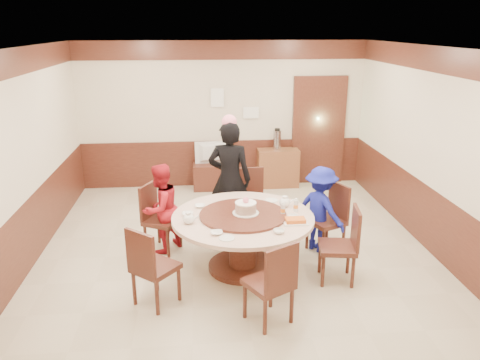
{
  "coord_description": "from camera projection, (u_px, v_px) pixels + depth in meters",
  "views": [
    {
      "loc": [
        -0.5,
        -5.98,
        3.07
      ],
      "look_at": [
        0.05,
        -0.09,
        1.1
      ],
      "focal_mm": 35.0,
      "sensor_mm": 36.0,
      "label": 1
    }
  ],
  "objects": [
    {
      "name": "room",
      "position": [
        236.0,
        179.0,
        6.34
      ],
      "size": [
        6.0,
        6.04,
        2.84
      ],
      "color": "beige",
      "rests_on": "ground"
    },
    {
      "name": "banquet_table",
      "position": [
        243.0,
        231.0,
        6.04
      ],
      "size": [
        1.82,
        1.82,
        0.78
      ],
      "color": "#471F16",
      "rests_on": "ground"
    },
    {
      "name": "chair_0",
      "position": [
        327.0,
        230.0,
        6.61
      ],
      "size": [
        0.59,
        0.58,
        0.97
      ],
      "rotation": [
        0.0,
        0.0,
        1.99
      ],
      "color": "#471F16",
      "rests_on": "ground"
    },
    {
      "name": "chair_1",
      "position": [
        252.0,
        212.0,
        7.27
      ],
      "size": [
        0.47,
        0.48,
        0.97
      ],
      "rotation": [
        0.0,
        0.0,
        3.22
      ],
      "color": "#471F16",
      "rests_on": "ground"
    },
    {
      "name": "chair_2",
      "position": [
        161.0,
        230.0,
        6.63
      ],
      "size": [
        0.6,
        0.59,
        0.97
      ],
      "rotation": [
        0.0,
        0.0,
        4.25
      ],
      "color": "#471F16",
      "rests_on": "ground"
    },
    {
      "name": "chair_3",
      "position": [
        155.0,
        280.0,
        5.33
      ],
      "size": [
        0.62,
        0.62,
        0.97
      ],
      "rotation": [
        0.0,
        0.0,
        5.58
      ],
      "color": "#471F16",
      "rests_on": "ground"
    },
    {
      "name": "chair_4",
      "position": [
        270.0,
        296.0,
        5.01
      ],
      "size": [
        0.6,
        0.6,
        0.97
      ],
      "rotation": [
        0.0,
        0.0,
        6.8
      ],
      "color": "#471F16",
      "rests_on": "ground"
    },
    {
      "name": "chair_5",
      "position": [
        338.0,
        258.0,
        5.83
      ],
      "size": [
        0.51,
        0.5,
        0.97
      ],
      "rotation": [
        0.0,
        0.0,
        7.7
      ],
      "color": "#471F16",
      "rests_on": "ground"
    },
    {
      "name": "person_standing",
      "position": [
        230.0,
        179.0,
        6.95
      ],
      "size": [
        0.73,
        0.56,
        1.77
      ],
      "primitive_type": "imported",
      "rotation": [
        0.0,
        0.0,
        2.9
      ],
      "color": "black",
      "rests_on": "ground"
    },
    {
      "name": "person_red",
      "position": [
        161.0,
        208.0,
        6.51
      ],
      "size": [
        0.77,
        0.79,
        1.28
      ],
      "primitive_type": "imported",
      "rotation": [
        0.0,
        0.0,
        4.01
      ],
      "color": "red",
      "rests_on": "ground"
    },
    {
      "name": "person_blue",
      "position": [
        320.0,
        209.0,
        6.54
      ],
      "size": [
        0.83,
        0.91,
        1.23
      ],
      "primitive_type": "imported",
      "rotation": [
        0.0,
        0.0,
        2.18
      ],
      "color": "#171E96",
      "rests_on": "ground"
    },
    {
      "name": "birthday_cake",
      "position": [
        246.0,
        208.0,
        5.95
      ],
      "size": [
        0.34,
        0.34,
        0.22
      ],
      "color": "white",
      "rests_on": "banquet_table"
    },
    {
      "name": "teapot_left",
      "position": [
        189.0,
        219.0,
        5.73
      ],
      "size": [
        0.17,
        0.15,
        0.13
      ],
      "primitive_type": "ellipsoid",
      "color": "white",
      "rests_on": "banquet_table"
    },
    {
      "name": "teapot_right",
      "position": [
        285.0,
        202.0,
        6.26
      ],
      "size": [
        0.17,
        0.15,
        0.13
      ],
      "primitive_type": "ellipsoid",
      "color": "white",
      "rests_on": "banquet_table"
    },
    {
      "name": "bowl_0",
      "position": [
        200.0,
        206.0,
        6.25
      ],
      "size": [
        0.14,
        0.14,
        0.03
      ],
      "primitive_type": "imported",
      "color": "white",
      "rests_on": "banquet_table"
    },
    {
      "name": "bowl_1",
      "position": [
        279.0,
        231.0,
        5.47
      ],
      "size": [
        0.13,
        0.13,
        0.04
      ],
      "primitive_type": "imported",
      "color": "white",
      "rests_on": "banquet_table"
    },
    {
      "name": "bowl_2",
      "position": [
        217.0,
        233.0,
        5.44
      ],
      "size": [
        0.14,
        0.14,
        0.03
      ],
      "primitive_type": "imported",
      "color": "white",
      "rests_on": "banquet_table"
    },
    {
      "name": "bowl_3",
      "position": [
        293.0,
        217.0,
        5.87
      ],
      "size": [
        0.14,
        0.14,
        0.04
      ],
      "primitive_type": "imported",
      "color": "white",
      "rests_on": "banquet_table"
    },
    {
      "name": "bowl_4",
      "position": [
        188.0,
        214.0,
        5.98
      ],
      "size": [
        0.15,
        0.15,
        0.04
      ],
      "primitive_type": "imported",
      "color": "white",
      "rests_on": "banquet_table"
    },
    {
      "name": "saucer_near",
      "position": [
        227.0,
        238.0,
        5.33
      ],
      "size": [
        0.18,
        0.18,
        0.01
      ],
      "primitive_type": "cylinder",
      "color": "white",
      "rests_on": "banquet_table"
    },
    {
      "name": "saucer_far",
      "position": [
        272.0,
        200.0,
        6.48
      ],
      "size": [
        0.18,
        0.18,
        0.01
      ],
      "primitive_type": "cylinder",
      "color": "white",
      "rests_on": "banquet_table"
    },
    {
      "name": "shrimp_platter",
      "position": [
        295.0,
        221.0,
        5.74
      ],
      "size": [
        0.3,
        0.2,
        0.06
      ],
      "color": "white",
      "rests_on": "banquet_table"
    },
    {
      "name": "bottle_0",
      "position": [
        283.0,
        210.0,
        5.96
      ],
      "size": [
        0.06,
        0.06,
        0.16
      ],
      "primitive_type": "cylinder",
      "color": "silver",
      "rests_on": "banquet_table"
    },
    {
      "name": "bottle_1",
      "position": [
        296.0,
        206.0,
        6.09
      ],
      "size": [
        0.06,
        0.06,
        0.16
      ],
      "primitive_type": "cylinder",
      "color": "silver",
      "rests_on": "banquet_table"
    },
    {
      "name": "tv_stand",
      "position": [
        215.0,
        176.0,
        9.17
      ],
      "size": [
        0.85,
        0.45,
        0.5
      ],
      "primitive_type": "cube",
      "color": "#471F16",
      "rests_on": "ground"
    },
    {
      "name": "television",
      "position": [
        215.0,
        153.0,
        9.02
      ],
      "size": [
        0.76,
        0.16,
        0.43
      ],
      "primitive_type": "imported",
      "rotation": [
        0.0,
        0.0,
        3.22
      ],
      "color": "#959598",
      "rests_on": "tv_stand"
    },
    {
      "name": "side_cabinet",
      "position": [
        278.0,
        168.0,
        9.26
      ],
      "size": [
        0.8,
        0.4,
        0.75
      ],
      "primitive_type": "cube",
      "color": "brown",
      "rests_on": "ground"
    },
    {
      "name": "thermos",
      "position": [
        277.0,
        140.0,
        9.08
      ],
      "size": [
        0.15,
        0.15,
        0.38
      ],
      "primitive_type": "cylinder",
      "color": "silver",
      "rests_on": "side_cabinet"
    },
    {
      "name": "notice_left",
      "position": [
        217.0,
        98.0,
        8.89
      ],
      "size": [
        0.25,
        0.0,
        0.35
      ],
      "primitive_type": "cube",
      "color": "white",
      "rests_on": "room"
    },
    {
      "name": "notice_right",
      "position": [
        251.0,
        113.0,
        9.04
      ],
      "size": [
        0.3,
        0.0,
        0.22
      ],
      "primitive_type": "cube",
      "color": "white",
      "rests_on": "room"
    }
  ]
}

